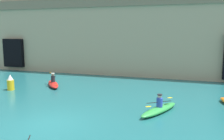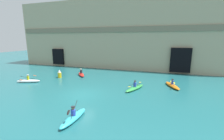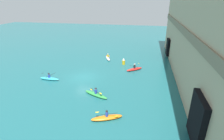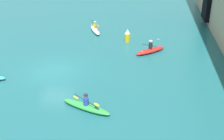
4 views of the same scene
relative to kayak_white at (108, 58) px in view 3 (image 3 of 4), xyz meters
The scene contains 8 objects.
ground_plane 9.71m from the kayak_white, 11.05° to the right, with size 120.00×120.00×0.00m, color #1E6066.
cliff_bluff 18.60m from the kayak_white, 60.96° to the left, with size 43.05×6.27×13.60m.
kayak_white is the anchor object (origin of this frame).
kayak_cyan 13.29m from the kayak_white, 30.23° to the right, with size 0.83×3.17×1.24m.
kayak_orange 19.46m from the kayak_white, 12.15° to the left, with size 2.03×3.33×1.05m.
kayak_green 14.77m from the kayak_white, ahead, with size 2.08×3.55×1.10m.
kayak_red 7.72m from the kayak_white, 49.29° to the left, with size 2.54×2.91×1.16m.
marker_buoy 4.40m from the kayak_white, 55.31° to the left, with size 0.55×0.55×1.28m.
Camera 3 is at (23.96, 9.39, 11.65)m, focal length 28.00 mm.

